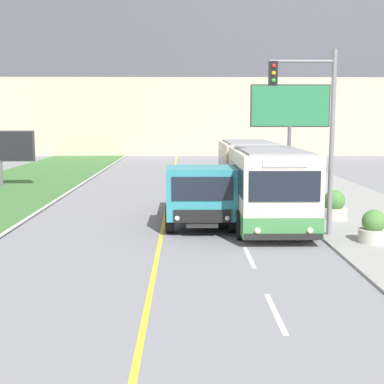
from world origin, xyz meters
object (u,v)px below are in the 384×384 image
at_px(planter_round_near, 374,228).
at_px(planter_round_far, 290,181).
at_px(traffic_light_mast, 315,120).
at_px(dump_truck, 200,195).
at_px(planter_round_third, 311,192).
at_px(billboard_small, 0,147).
at_px(city_bus, 257,179).
at_px(billboard_large, 290,109).
at_px(planter_round_second, 334,206).

xyz_separation_m(planter_round_near, planter_round_far, (-0.23, 12.57, 0.06)).
bearing_deg(traffic_light_mast, dump_truck, 153.66).
height_order(planter_round_near, planter_round_far, planter_round_far).
xyz_separation_m(planter_round_third, planter_round_far, (-0.17, 4.19, 0.02)).
bearing_deg(billboard_small, planter_round_third, -22.20).
xyz_separation_m(city_bus, traffic_light_mast, (1.28, -4.61, 2.52)).
bearing_deg(planter_round_third, billboard_large, 85.49).
xyz_separation_m(billboard_small, planter_round_near, (17.29, -15.41, -1.81)).
bearing_deg(planter_round_near, city_bus, 117.32).
height_order(billboard_large, planter_round_near, billboard_large).
height_order(city_bus, traffic_light_mast, traffic_light_mast).
bearing_deg(planter_round_far, billboard_large, 80.15).
bearing_deg(planter_round_second, dump_truck, -168.82).
bearing_deg(planter_round_third, planter_round_second, -90.71).
xyz_separation_m(traffic_light_mast, planter_round_second, (1.62, 2.96, -3.45)).
bearing_deg(planter_round_third, dump_truck, -136.16).
xyz_separation_m(city_bus, planter_round_far, (2.78, 6.73, -0.91)).
relative_size(billboard_small, planter_round_far, 3.44).
bearing_deg(city_bus, billboard_large, 72.84).
xyz_separation_m(city_bus, billboard_small, (-14.27, 9.57, 0.84)).
height_order(billboard_large, planter_round_second, billboard_large).
bearing_deg(traffic_light_mast, planter_round_second, 61.33).
xyz_separation_m(city_bus, planter_round_third, (2.95, 2.54, -0.93)).
height_order(billboard_large, billboard_small, billboard_large).
bearing_deg(billboard_small, planter_round_second, -33.16).
distance_m(billboard_large, planter_round_far, 6.70).
distance_m(planter_round_second, planter_round_far, 8.38).
bearing_deg(planter_round_near, traffic_light_mast, 144.68).
bearing_deg(planter_round_second, traffic_light_mast, -118.67).
distance_m(billboard_small, planter_round_far, 17.38).
relative_size(dump_truck, billboard_small, 1.53).
xyz_separation_m(billboard_small, planter_round_third, (17.22, -7.03, -1.77)).
xyz_separation_m(billboard_small, planter_round_second, (17.17, -11.22, -1.78)).
relative_size(city_bus, billboard_large, 2.03).
height_order(billboard_small, planter_round_far, billboard_small).
distance_m(dump_truck, planter_round_far, 10.86).
relative_size(traffic_light_mast, planter_round_third, 5.42).
bearing_deg(dump_truck, traffic_light_mast, -26.34).
height_order(dump_truck, traffic_light_mast, traffic_light_mast).
xyz_separation_m(planter_round_second, planter_round_far, (-0.11, 8.38, 0.03)).
bearing_deg(planter_round_near, billboard_large, 87.83).
relative_size(billboard_large, planter_round_third, 5.31).
relative_size(billboard_large, planter_round_second, 5.38).
distance_m(dump_truck, planter_round_third, 7.62).
xyz_separation_m(billboard_large, planter_round_near, (-0.68, -17.80, -4.15)).
xyz_separation_m(traffic_light_mast, planter_round_near, (1.74, -1.23, -3.49)).
bearing_deg(billboard_small, traffic_light_mast, -42.35).
relative_size(billboard_small, planter_round_near, 3.87).
height_order(city_bus, dump_truck, city_bus).
distance_m(planter_round_second, planter_round_third, 4.19).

